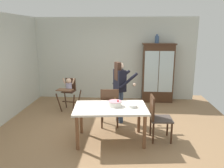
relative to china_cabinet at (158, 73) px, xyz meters
The scene contains 11 objects.
ground_plane 2.92m from the china_cabinet, 121.06° to the right, with size 6.24×6.24×0.00m, color #93704C.
wall_back 1.50m from the china_cabinet, 169.52° to the left, with size 5.32×0.06×2.70m, color silver.
china_cabinet is the anchor object (origin of this frame).
ceramic_vase 1.06m from the china_cabinet, behind, with size 0.13×0.13×0.27m.
high_chair_with_toddler 2.87m from the china_cabinet, 158.31° to the right, with size 0.65×0.74×0.95m.
adult_person 2.14m from the china_cabinet, 122.68° to the right, with size 0.65×0.64×1.53m.
dining_table 3.12m from the china_cabinet, 115.07° to the right, with size 1.56×1.05×0.74m.
birthday_cake 3.02m from the china_cabinet, 114.05° to the right, with size 0.28×0.28×0.19m.
serving_bowl 2.94m from the china_cabinet, 107.30° to the right, with size 0.18×0.18×0.06m, color silver.
dining_chair_far_side 2.58m from the china_cabinet, 122.85° to the right, with size 0.47×0.47×0.96m.
dining_chair_right_end 2.77m from the china_cabinet, 97.60° to the right, with size 0.46×0.46×0.96m.
Camera 1 is at (0.43, -4.75, 2.25)m, focal length 35.65 mm.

